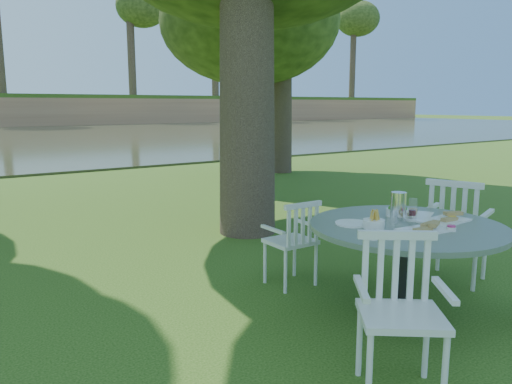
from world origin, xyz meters
TOP-DOWN VIEW (x-y plane):
  - ground at (0.00, 0.00)m, footprint 140.00×140.00m
  - table at (0.42, -1.27)m, footprint 1.51×1.51m
  - chair_ne at (1.42, -1.03)m, footprint 0.61×0.63m
  - chair_nw at (0.13, -0.26)m, footprint 0.42×0.39m
  - chair_sw at (-0.42, -1.89)m, footprint 0.64×0.64m
  - tableware at (0.42, -1.22)m, footprint 1.12×0.74m

SIDE VIEW (x-z plane):
  - ground at x=0.00m, z-range 0.00..0.00m
  - chair_nw at x=0.13m, z-range 0.07..0.89m
  - chair_sw at x=-0.42m, z-range 0.08..1.01m
  - chair_ne at x=1.42m, z-range 0.09..1.09m
  - table at x=0.42m, z-range 0.25..1.01m
  - tableware at x=0.42m, z-range 0.69..0.93m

